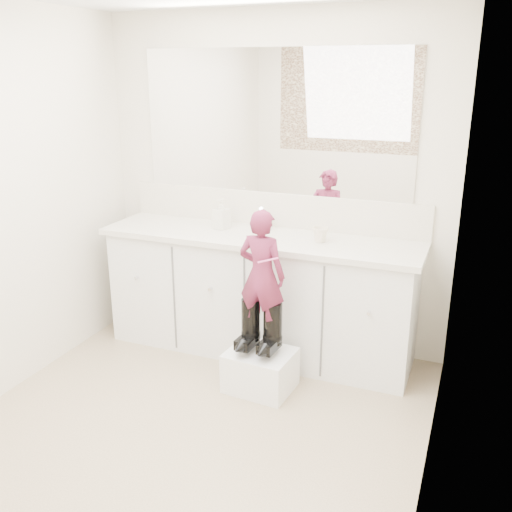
% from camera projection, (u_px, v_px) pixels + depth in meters
% --- Properties ---
extents(floor, '(3.00, 3.00, 0.00)m').
position_uv_depth(floor, '(179.00, 443.00, 3.20)').
color(floor, '#807154').
rests_on(floor, ground).
extents(wall_back, '(2.60, 0.00, 2.60)m').
position_uv_depth(wall_back, '(273.00, 184.00, 4.15)').
color(wall_back, beige).
rests_on(wall_back, floor).
extents(wall_right, '(0.00, 3.00, 3.00)m').
position_uv_depth(wall_right, '(442.00, 270.00, 2.36)').
color(wall_right, beige).
rests_on(wall_right, floor).
extents(vanity_cabinet, '(2.20, 0.55, 0.85)m').
position_uv_depth(vanity_cabinet, '(259.00, 296.00, 4.15)').
color(vanity_cabinet, silver).
rests_on(vanity_cabinet, floor).
extents(countertop, '(2.28, 0.58, 0.04)m').
position_uv_depth(countertop, '(259.00, 238.00, 3.99)').
color(countertop, beige).
rests_on(countertop, vanity_cabinet).
extents(backsplash, '(2.28, 0.03, 0.25)m').
position_uv_depth(backsplash, '(273.00, 209.00, 4.19)').
color(backsplash, beige).
rests_on(backsplash, countertop).
extents(mirror, '(2.00, 0.02, 1.00)m').
position_uv_depth(mirror, '(274.00, 122.00, 4.00)').
color(mirror, white).
rests_on(mirror, wall_back).
extents(faucet, '(0.08, 0.08, 0.10)m').
position_uv_depth(faucet, '(267.00, 223.00, 4.12)').
color(faucet, silver).
rests_on(faucet, countertop).
extents(cup, '(0.13, 0.13, 0.10)m').
position_uv_depth(cup, '(320.00, 235.00, 3.82)').
color(cup, beige).
rests_on(cup, countertop).
extents(soap_bottle, '(0.12, 0.12, 0.22)m').
position_uv_depth(soap_bottle, '(221.00, 214.00, 4.12)').
color(soap_bottle, beige).
rests_on(soap_bottle, countertop).
extents(step_stool, '(0.44, 0.38, 0.26)m').
position_uv_depth(step_stool, '(260.00, 370.00, 3.71)').
color(step_stool, white).
rests_on(step_stool, floor).
extents(boot_left, '(0.14, 0.24, 0.34)m').
position_uv_depth(boot_left, '(251.00, 324.00, 3.66)').
color(boot_left, black).
rests_on(boot_left, step_stool).
extents(boot_right, '(0.14, 0.24, 0.34)m').
position_uv_depth(boot_right, '(273.00, 328.00, 3.60)').
color(boot_right, black).
rests_on(boot_right, step_stool).
extents(toddler, '(0.32, 0.23, 0.84)m').
position_uv_depth(toddler, '(262.00, 275.00, 3.52)').
color(toddler, '#A4325D').
rests_on(toddler, step_stool).
extents(toothbrush, '(0.14, 0.02, 0.06)m').
position_uv_depth(toothbrush, '(268.00, 260.00, 3.38)').
color(toothbrush, '#E2589E').
rests_on(toothbrush, toddler).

